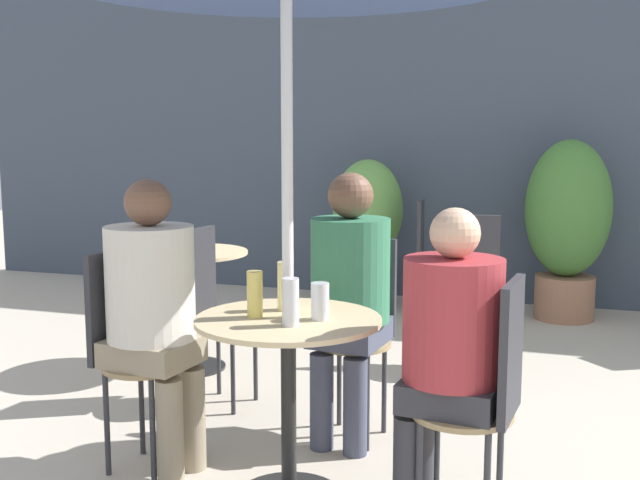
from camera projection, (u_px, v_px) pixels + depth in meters
name	position (u px, v px, depth m)	size (l,w,h in m)	color
storefront_wall	(472.00, 130.00, 6.49)	(10.00, 0.06, 3.00)	#3D4756
cafe_table_near	(288.00, 367.00, 2.91)	(0.72, 0.72, 0.74)	black
cafe_table_far	(189.00, 282.00, 4.61)	(0.73, 0.73, 0.74)	black
bistro_chair_0	(488.00, 387.00, 2.59)	(0.38, 0.36, 0.95)	#997F56
bistro_chair_1	(360.00, 318.00, 3.60)	(0.36, 0.38, 0.95)	#997F56
bistro_chair_2	(127.00, 339.00, 3.21)	(0.38, 0.36, 0.95)	#997F56
bistro_chair_3	(430.00, 248.00, 5.90)	(0.37, 0.36, 0.95)	#997F56
bistro_chair_4	(210.00, 299.00, 4.01)	(0.38, 0.36, 0.95)	#997F56
bistro_chair_5	(474.00, 277.00, 4.67)	(0.36, 0.38, 0.95)	#997F56
seated_person_0	(448.00, 343.00, 2.63)	(0.37, 0.35, 1.19)	#2D2D33
seated_person_1	(349.00, 286.00, 3.45)	(0.37, 0.39, 1.27)	#42475B
seated_person_2	(154.00, 302.00, 3.13)	(0.39, 0.37, 1.26)	gray
beer_glass_0	(320.00, 301.00, 2.84)	(0.07, 0.07, 0.14)	silver
beer_glass_1	(285.00, 286.00, 2.99)	(0.06, 0.06, 0.20)	beige
beer_glass_2	(255.00, 294.00, 2.87)	(0.06, 0.06, 0.18)	#DBC65B
beer_glass_3	(291.00, 302.00, 2.74)	(0.06, 0.06, 0.18)	silver
potted_plant_0	(368.00, 227.00, 6.35)	(0.59, 0.59, 1.25)	brown
potted_plant_1	(568.00, 221.00, 5.87)	(0.66, 0.66, 1.42)	#93664C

